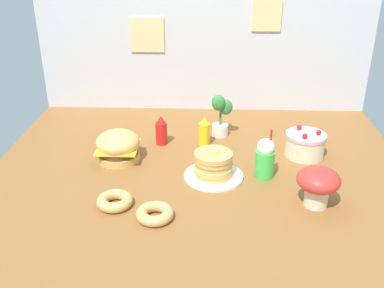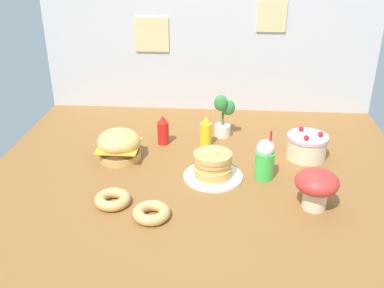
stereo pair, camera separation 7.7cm
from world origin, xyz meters
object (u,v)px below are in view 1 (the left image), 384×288
Objects in this scene: layer_cake at (305,145)px; potted_plant at (221,113)px; pancake_stack at (213,166)px; cream_soda_cup at (265,158)px; burger at (118,146)px; donut_pink_glaze at (115,201)px; mustard_bottle at (204,132)px; mushroom_stool at (318,183)px; ketchup_bottle at (161,131)px; donut_chocolate at (155,213)px.

layer_cake is 0.82× the size of potted_plant.
cream_soda_cup is at bearing 3.99° from pancake_stack.
burger is 1.43× the size of donut_pink_glaze.
layer_cake is 0.83× the size of cream_soda_cup.
burger is 0.72m from potted_plant.
cream_soda_cup is at bearing 22.79° from donut_pink_glaze.
donut_pink_glaze is at bearing -120.98° from mustard_bottle.
burger is at bearing 168.79° from cream_soda_cup.
potted_plant is at bearing 119.47° from mushroom_stool.
mustard_bottle is at bearing 130.55° from cream_soda_cup.
ketchup_bottle is at bearing 171.54° from layer_cake.
potted_plant reaches higher than pancake_stack.
pancake_stack is at bearing 31.86° from donut_pink_glaze.
mustard_bottle is at bearing 167.70° from layer_cake.
mustard_bottle is 0.88m from mushroom_stool.
cream_soda_cup reaches higher than mustard_bottle.
cream_soda_cup reaches higher than donut_chocolate.
ketchup_bottle reaches higher than donut_chocolate.
pancake_stack is at bearing -152.90° from layer_cake.
donut_pink_glaze is at bearing -102.47° from ketchup_bottle.
mushroom_stool is (0.51, -0.26, 0.06)m from pancake_stack.
pancake_stack is at bearing 55.57° from donut_chocolate.
layer_cake is at bearing 27.10° from pancake_stack.
layer_cake is 1.08m from donut_chocolate.
ketchup_bottle is at bearing 141.33° from mushroom_stool.
mushroom_stool is (0.84, -0.67, 0.04)m from ketchup_bottle.
mushroom_stool is at bearing 2.68° from donut_pink_glaze.
mustard_bottle is 0.66× the size of potted_plant.
donut_chocolate is at bearing -169.36° from mushroom_stool.
donut_pink_glaze is at bearing -157.21° from cream_soda_cup.
layer_cake is (1.12, 0.10, -0.01)m from burger.
donut_chocolate is (0.05, -0.82, -0.06)m from ketchup_bottle.
potted_plant is (0.05, 0.56, 0.09)m from pancake_stack.
layer_cake is (0.55, 0.28, 0.01)m from pancake_stack.
layer_cake is 1.34× the size of donut_pink_glaze.
ketchup_bottle is (0.23, 0.23, 0.00)m from burger.
burger is 1.06× the size of layer_cake.
mustard_bottle reaches higher than burger.
donut_pink_glaze is 1.01m from mushroom_stool.
mushroom_stool is (-0.04, -0.54, 0.05)m from layer_cake.
donut_chocolate is at bearing -64.25° from burger.
donut_pink_glaze is (-0.77, -0.33, -0.09)m from cream_soda_cup.
ketchup_bottle is at bearing -179.66° from mustard_bottle.
ketchup_bottle is 0.91× the size of mushroom_stool.
potted_plant is at bearing 31.43° from burger.
mushroom_stool is at bearing -50.70° from cream_soda_cup.
donut_pink_glaze is 1.03m from potted_plant.
ketchup_bottle is at bearing 147.21° from cream_soda_cup.
burger is at bearing 98.55° from donut_pink_glaze.
pancake_stack is at bearing -18.37° from burger.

